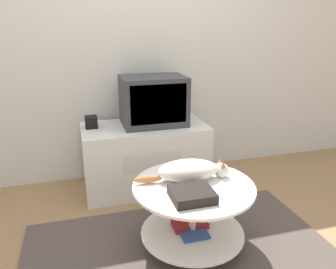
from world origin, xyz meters
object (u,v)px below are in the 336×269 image
object	(u,v)px
speaker	(91,122)
cat	(190,171)
tv	(153,101)
dvd_box	(192,194)

from	to	relation	value
speaker	cat	size ratio (longest dim) A/B	0.16
tv	speaker	bearing A→B (deg)	176.56
tv	cat	bearing A→B (deg)	-88.73
tv	speaker	distance (m)	0.54
speaker	dvd_box	distance (m)	1.24
tv	dvd_box	size ratio (longest dim) A/B	2.26
tv	speaker	size ratio (longest dim) A/B	5.37
tv	speaker	world-z (taller)	tv
dvd_box	cat	xyz separation A→B (m)	(0.07, 0.23, 0.04)
tv	dvd_box	distance (m)	1.14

